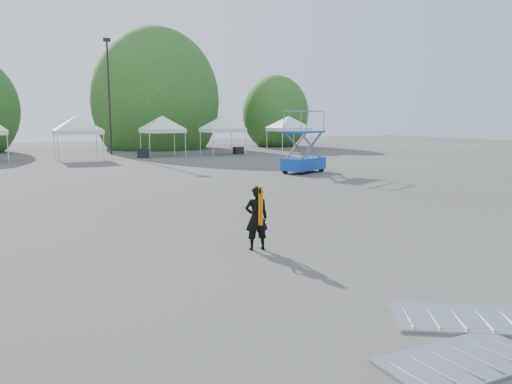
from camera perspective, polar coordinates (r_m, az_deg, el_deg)
name	(u,v)px	position (r m, az deg, el deg)	size (l,w,h in m)	color
ground	(224,232)	(13.76, -3.73, -4.61)	(120.00, 120.00, 0.00)	#474442
light_pole_east	(109,90)	(45.17, -16.47, 11.13)	(0.60, 0.25, 9.80)	black
tree_mid_e	(156,101)	(53.31, -11.36, 10.11)	(5.12, 5.12, 7.79)	#382314
tree_far_e	(275,114)	(56.36, 2.24, 8.93)	(3.84, 3.84, 5.84)	#382314
tent_e	(77,119)	(39.87, -19.77, 7.86)	(4.73, 4.73, 3.88)	silver
tent_f	(162,119)	(42.30, -10.69, 8.21)	(4.48, 4.48, 3.88)	silver
tent_g	(222,119)	(43.37, -3.85, 8.33)	(4.49, 4.49, 3.88)	silver
tent_h	(289,119)	(47.08, 3.75, 8.34)	(4.52, 4.52, 3.88)	silver
man	(257,218)	(11.78, 0.06, -2.98)	(0.62, 0.47, 1.53)	black
scissor_lift	(304,142)	(28.80, 5.49, 5.75)	(3.06, 2.39, 3.53)	#0C47A0
barrier_left	(462,361)	(7.21, 22.50, -17.39)	(2.15, 1.09, 0.07)	#A3A6AB
barrier_mid	(470,318)	(8.60, 23.23, -13.12)	(2.57, 2.21, 0.07)	#A3A6AB
crate_mid	(143,153)	(40.67, -12.77, 4.34)	(0.94, 0.73, 0.73)	black
crate_east	(238,150)	(44.01, -2.03, 4.77)	(0.80, 0.62, 0.62)	black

